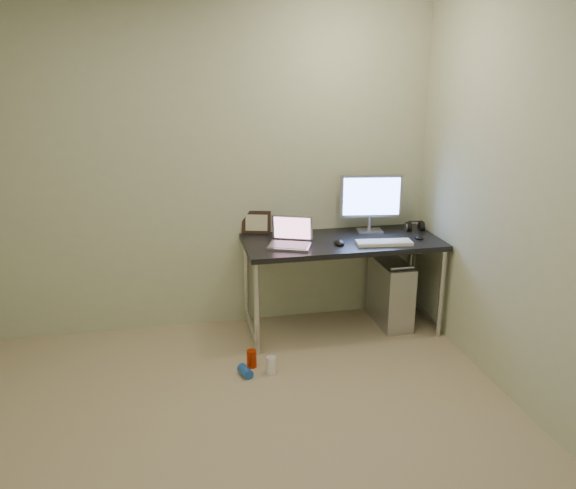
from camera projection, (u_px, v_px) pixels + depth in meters
The scene contains 18 objects.
floor at pixel (243, 457), 3.03m from camera, with size 3.50×3.50×0.00m, color tan.
wall_back at pixel (210, 173), 4.30m from camera, with size 3.50×0.02×2.50m, color beige.
wall_right at pixel (562, 217), 3.00m from camera, with size 0.02×3.50×2.50m, color beige.
desk at pixel (342, 250), 4.35m from camera, with size 1.51×0.66×0.75m.
tower_computer at pixel (390, 292), 4.58m from camera, with size 0.23×0.51×0.56m.
cable_a at pixel (374, 267), 4.77m from camera, with size 0.01×0.01×0.70m, color black.
cable_b at pixel (385, 269), 4.77m from camera, with size 0.01×0.01×0.72m, color black.
can_red at pixel (252, 359), 3.94m from camera, with size 0.07×0.07×0.13m, color #AF2503.
can_white at pixel (271, 365), 3.85m from camera, with size 0.07×0.07×0.13m, color white.
can_blue at pixel (245, 371), 3.83m from camera, with size 0.07×0.07×0.12m, color blue.
laptop at pixel (291, 239), 4.17m from camera, with size 0.38×0.35×0.21m.
monitor at pixel (371, 199), 4.46m from camera, with size 0.49×0.17×0.46m.
keyboard at pixel (384, 243), 4.21m from camera, with size 0.42×0.14×0.03m, color white.
mouse_right at pixel (419, 237), 4.34m from camera, with size 0.06×0.10×0.03m, color black.
mouse_left at pixel (339, 242), 4.21m from camera, with size 0.08×0.12×0.04m, color black.
headphones at pixel (415, 227), 4.57m from camera, with size 0.15×0.09×0.10m.
picture_frame at pixel (256, 222), 4.46m from camera, with size 0.23×0.03×0.18m, color black.
webcam at pixel (282, 224), 4.47m from camera, with size 0.04×0.03×0.11m.
Camera 1 is at (-0.28, -2.55, 2.00)m, focal length 35.00 mm.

